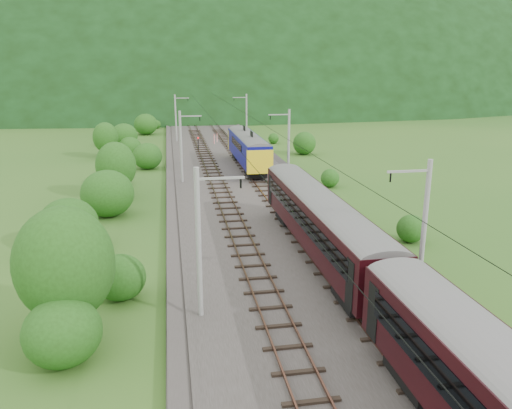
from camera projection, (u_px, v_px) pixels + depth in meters
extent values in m
plane|color=#245219|center=(313.00, 310.00, 27.67)|extent=(600.00, 600.00, 0.00)
cube|color=#38332D|center=(276.00, 246.00, 37.12)|extent=(14.00, 220.00, 0.30)
cube|color=#543124|center=(234.00, 244.00, 36.51)|extent=(0.08, 220.00, 0.15)
cube|color=#543124|center=(253.00, 243.00, 36.75)|extent=(0.08, 220.00, 0.15)
cube|color=black|center=(244.00, 245.00, 36.66)|extent=(2.40, 220.00, 0.12)
cube|color=#543124|center=(298.00, 240.00, 37.30)|extent=(0.08, 220.00, 0.15)
cube|color=#543124|center=(316.00, 239.00, 37.54)|extent=(0.08, 220.00, 0.15)
cube|color=black|center=(307.00, 241.00, 37.46)|extent=(2.40, 220.00, 0.12)
cylinder|color=gray|center=(199.00, 244.00, 25.49)|extent=(0.28, 0.28, 8.00)
cube|color=gray|center=(221.00, 178.00, 24.77)|extent=(2.40, 0.12, 0.12)
cylinder|color=black|center=(241.00, 183.00, 25.02)|extent=(0.10, 0.10, 0.50)
cylinder|color=gray|center=(181.00, 147.00, 55.85)|extent=(0.28, 0.28, 8.00)
cube|color=gray|center=(191.00, 116.00, 55.13)|extent=(2.40, 0.12, 0.12)
cylinder|color=black|center=(200.00, 119.00, 55.38)|extent=(0.10, 0.10, 0.50)
cylinder|color=gray|center=(176.00, 118.00, 86.22)|extent=(0.28, 0.28, 8.00)
cube|color=gray|center=(182.00, 98.00, 85.50)|extent=(2.40, 0.12, 0.12)
cylinder|color=black|center=(188.00, 100.00, 85.74)|extent=(0.10, 0.10, 0.50)
cylinder|color=gray|center=(173.00, 104.00, 116.58)|extent=(0.28, 0.28, 8.00)
cube|color=gray|center=(178.00, 89.00, 115.86)|extent=(2.40, 0.12, 0.12)
cylinder|color=black|center=(182.00, 91.00, 116.11)|extent=(0.10, 0.10, 0.50)
cylinder|color=gray|center=(172.00, 96.00, 146.94)|extent=(0.28, 0.28, 8.00)
cube|color=gray|center=(175.00, 84.00, 146.22)|extent=(2.40, 0.12, 0.12)
cylinder|color=black|center=(179.00, 86.00, 146.47)|extent=(0.10, 0.10, 0.50)
cylinder|color=gray|center=(424.00, 231.00, 27.53)|extent=(0.28, 0.28, 8.00)
cube|color=gray|center=(409.00, 171.00, 26.42)|extent=(2.40, 0.12, 0.12)
cylinder|color=black|center=(390.00, 177.00, 26.34)|extent=(0.10, 0.10, 0.50)
cylinder|color=gray|center=(289.00, 144.00, 57.90)|extent=(0.28, 0.28, 8.00)
cube|color=gray|center=(279.00, 115.00, 56.78)|extent=(2.40, 0.12, 0.12)
cylinder|color=black|center=(270.00, 117.00, 56.70)|extent=(0.10, 0.10, 0.50)
cylinder|color=gray|center=(247.00, 117.00, 88.26)|extent=(0.28, 0.28, 8.00)
cube|color=gray|center=(240.00, 97.00, 87.15)|extent=(2.40, 0.12, 0.12)
cylinder|color=black|center=(234.00, 99.00, 87.06)|extent=(0.10, 0.10, 0.50)
cylinder|color=gray|center=(226.00, 104.00, 118.62)|extent=(0.28, 0.28, 8.00)
cube|color=gray|center=(221.00, 89.00, 117.51)|extent=(2.40, 0.12, 0.12)
cylinder|color=black|center=(216.00, 90.00, 117.43)|extent=(0.10, 0.10, 0.50)
cylinder|color=gray|center=(214.00, 96.00, 148.99)|extent=(0.28, 0.28, 8.00)
cube|color=gray|center=(209.00, 84.00, 147.87)|extent=(2.40, 0.12, 0.12)
cylinder|color=black|center=(206.00, 85.00, 147.79)|extent=(0.10, 0.10, 0.50)
cylinder|color=black|center=(243.00, 154.00, 34.85)|extent=(0.03, 198.00, 0.03)
cylinder|color=black|center=(309.00, 153.00, 35.64)|extent=(0.03, 198.00, 0.03)
ellipsoid|color=black|center=(181.00, 90.00, 274.37)|extent=(504.00, 360.00, 244.00)
cube|color=black|center=(425.00, 373.00, 20.33)|extent=(2.18, 3.18, 0.89)
cube|color=black|center=(320.00, 220.00, 33.94)|extent=(2.88, 21.84, 2.98)
cylinder|color=slate|center=(320.00, 201.00, 33.58)|extent=(2.88, 21.73, 2.88)
cube|color=black|center=(299.00, 216.00, 33.60)|extent=(0.05, 19.22, 1.14)
cube|color=black|center=(340.00, 214.00, 34.09)|extent=(0.05, 19.22, 1.14)
cube|color=black|center=(359.00, 295.00, 27.21)|extent=(2.18, 3.18, 0.89)
cube|color=black|center=(292.00, 215.00, 41.71)|extent=(2.18, 3.18, 0.89)
cube|color=navy|center=(248.00, 148.00, 63.80)|extent=(2.88, 17.87, 2.98)
cylinder|color=slate|center=(248.00, 137.00, 63.44)|extent=(2.88, 17.78, 2.88)
cube|color=black|center=(236.00, 145.00, 63.46)|extent=(0.05, 15.72, 1.14)
cube|color=black|center=(259.00, 145.00, 63.94)|extent=(0.05, 15.72, 1.14)
cube|color=black|center=(256.00, 172.00, 58.39)|extent=(2.18, 3.18, 0.89)
cube|color=black|center=(241.00, 154.00, 70.25)|extent=(2.18, 3.18, 0.89)
cube|color=yellow|center=(238.00, 140.00, 72.14)|extent=(2.94, 0.50, 2.68)
cube|color=yellow|center=(260.00, 162.00, 55.57)|extent=(2.94, 0.50, 2.68)
cube|color=black|center=(244.00, 129.00, 66.10)|extent=(0.08, 1.60, 0.89)
cylinder|color=red|center=(214.00, 139.00, 84.18)|extent=(0.17, 0.17, 1.64)
cylinder|color=red|center=(217.00, 138.00, 86.08)|extent=(0.16, 0.16, 1.51)
cylinder|color=black|center=(198.00, 145.00, 77.10)|extent=(0.14, 0.14, 1.97)
sphere|color=red|center=(198.00, 138.00, 76.82)|extent=(0.24, 0.24, 0.24)
ellipsoid|color=#204A13|center=(62.00, 332.00, 22.34)|extent=(3.50, 3.50, 3.15)
ellipsoid|color=#204A13|center=(120.00, 277.00, 28.69)|extent=(2.98, 2.98, 2.68)
ellipsoid|color=#204A13|center=(69.00, 224.00, 36.39)|extent=(4.27, 4.27, 3.84)
ellipsoid|color=#204A13|center=(107.00, 194.00, 44.37)|extent=(4.68, 4.68, 4.22)
ellipsoid|color=#204A13|center=(115.00, 173.00, 56.23)|extent=(3.06, 3.06, 2.75)
ellipsoid|color=#204A13|center=(147.00, 156.00, 64.91)|extent=(3.80, 3.80, 3.42)
ellipsoid|color=#204A13|center=(130.00, 147.00, 72.83)|extent=(3.42, 3.42, 3.07)
ellipsoid|color=#204A13|center=(124.00, 136.00, 81.88)|extent=(4.41, 4.41, 3.97)
ellipsoid|color=#204A13|center=(128.00, 136.00, 89.26)|extent=(1.86, 1.86, 1.68)
ellipsoid|color=#204A13|center=(146.00, 124.00, 97.17)|extent=(4.53, 4.53, 4.07)
ellipsoid|color=#204A13|center=(156.00, 124.00, 106.89)|extent=(2.06, 2.06, 1.85)
ellipsoid|color=#204A13|center=(159.00, 118.00, 116.99)|extent=(2.42, 2.42, 2.18)
cylinder|color=black|center=(69.00, 304.00, 24.40)|extent=(0.24, 0.24, 3.68)
ellipsoid|color=#204A13|center=(65.00, 264.00, 23.83)|extent=(4.73, 4.73, 5.68)
cylinder|color=black|center=(117.00, 183.00, 50.72)|extent=(0.24, 0.24, 3.13)
ellipsoid|color=#204A13|center=(116.00, 166.00, 50.24)|extent=(4.03, 4.03, 4.83)
cylinder|color=black|center=(106.00, 148.00, 72.83)|extent=(0.24, 0.24, 2.82)
ellipsoid|color=#204A13|center=(105.00, 137.00, 72.40)|extent=(3.63, 3.63, 4.36)
ellipsoid|color=#204A13|center=(411.00, 230.00, 38.10)|extent=(2.16, 2.16, 1.95)
ellipsoid|color=#204A13|center=(330.00, 179.00, 55.43)|extent=(2.05, 2.05, 1.85)
ellipsoid|color=#204A13|center=(304.00, 144.00, 75.55)|extent=(3.46, 3.46, 3.12)
ellipsoid|color=#204A13|center=(274.00, 139.00, 86.35)|extent=(1.81, 1.81, 1.63)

